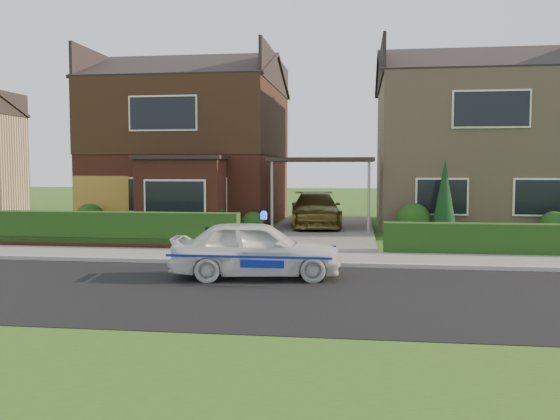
# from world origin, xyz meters

# --- Properties ---
(ground) EXTENTS (120.00, 120.00, 0.00)m
(ground) POSITION_xyz_m (0.00, 0.00, 0.00)
(ground) COLOR #285015
(ground) RESTS_ON ground
(road) EXTENTS (60.00, 6.00, 0.02)m
(road) POSITION_xyz_m (0.00, 0.00, 0.00)
(road) COLOR black
(road) RESTS_ON ground
(kerb) EXTENTS (60.00, 0.16, 0.12)m
(kerb) POSITION_xyz_m (0.00, 3.05, 0.06)
(kerb) COLOR #9E9993
(kerb) RESTS_ON ground
(sidewalk) EXTENTS (60.00, 2.00, 0.10)m
(sidewalk) POSITION_xyz_m (0.00, 4.10, 0.05)
(sidewalk) COLOR slate
(sidewalk) RESTS_ON ground
(grass_verge) EXTENTS (60.00, 4.00, 0.01)m
(grass_verge) POSITION_xyz_m (0.00, -5.00, 0.00)
(grass_verge) COLOR #285015
(grass_verge) RESTS_ON ground
(driveway) EXTENTS (3.80, 12.00, 0.12)m
(driveway) POSITION_xyz_m (0.00, 11.00, 0.06)
(driveway) COLOR #666059
(driveway) RESTS_ON ground
(house_left) EXTENTS (7.50, 9.53, 7.25)m
(house_left) POSITION_xyz_m (-5.78, 13.90, 3.81)
(house_left) COLOR brown
(house_left) RESTS_ON ground
(house_right) EXTENTS (7.50, 8.06, 7.25)m
(house_right) POSITION_xyz_m (5.80, 13.99, 3.66)
(house_right) COLOR #A18363
(house_right) RESTS_ON ground
(carport_link) EXTENTS (3.80, 3.00, 2.77)m
(carport_link) POSITION_xyz_m (0.00, 10.95, 2.66)
(carport_link) COLOR black
(carport_link) RESTS_ON ground
(garage_door) EXTENTS (2.20, 0.10, 2.10)m
(garage_door) POSITION_xyz_m (-8.25, 9.96, 1.05)
(garage_door) COLOR #985B21
(garage_door) RESTS_ON ground
(dwarf_wall) EXTENTS (7.70, 0.25, 0.36)m
(dwarf_wall) POSITION_xyz_m (-5.80, 5.30, 0.18)
(dwarf_wall) COLOR brown
(dwarf_wall) RESTS_ON ground
(hedge_left) EXTENTS (7.50, 0.55, 0.90)m
(hedge_left) POSITION_xyz_m (-5.80, 5.45, 0.00)
(hedge_left) COLOR #133611
(hedge_left) RESTS_ON ground
(hedge_right) EXTENTS (7.50, 0.55, 0.80)m
(hedge_right) POSITION_xyz_m (5.80, 5.35, 0.00)
(hedge_right) COLOR #133611
(hedge_right) RESTS_ON ground
(shrub_left_far) EXTENTS (1.08, 1.08, 1.08)m
(shrub_left_far) POSITION_xyz_m (-8.50, 9.50, 0.54)
(shrub_left_far) COLOR #133611
(shrub_left_far) RESTS_ON ground
(shrub_left_mid) EXTENTS (1.32, 1.32, 1.32)m
(shrub_left_mid) POSITION_xyz_m (-4.00, 9.30, 0.66)
(shrub_left_mid) COLOR #133611
(shrub_left_mid) RESTS_ON ground
(shrub_left_near) EXTENTS (0.84, 0.84, 0.84)m
(shrub_left_near) POSITION_xyz_m (-2.40, 9.60, 0.42)
(shrub_left_near) COLOR #133611
(shrub_left_near) RESTS_ON ground
(shrub_right_near) EXTENTS (1.20, 1.20, 1.20)m
(shrub_right_near) POSITION_xyz_m (3.20, 9.40, 0.60)
(shrub_right_near) COLOR #133611
(shrub_right_near) RESTS_ON ground
(shrub_right_mid) EXTENTS (0.96, 0.96, 0.96)m
(shrub_right_mid) POSITION_xyz_m (7.80, 9.50, 0.48)
(shrub_right_mid) COLOR #133611
(shrub_right_mid) RESTS_ON ground
(conifer_a) EXTENTS (0.90, 0.90, 2.60)m
(conifer_a) POSITION_xyz_m (4.20, 9.20, 1.30)
(conifer_a) COLOR black
(conifer_a) RESTS_ON ground
(police_car) EXTENTS (3.39, 3.85, 1.42)m
(police_car) POSITION_xyz_m (-0.82, 1.42, 0.63)
(police_car) COLOR silver
(police_car) RESTS_ON ground
(driveway_car) EXTENTS (2.34, 4.72, 1.32)m
(driveway_car) POSITION_xyz_m (-0.32, 11.81, 0.78)
(driveway_car) COLOR olive
(driveway_car) RESTS_ON driveway
(potted_plant_a) EXTENTS (0.47, 0.39, 0.76)m
(potted_plant_a) POSITION_xyz_m (-9.00, 8.37, 0.38)
(potted_plant_a) COLOR gray
(potted_plant_a) RESTS_ON ground
(potted_plant_b) EXTENTS (0.57, 0.55, 0.81)m
(potted_plant_b) POSITION_xyz_m (-5.49, 7.35, 0.40)
(potted_plant_b) COLOR gray
(potted_plant_b) RESTS_ON ground
(potted_plant_c) EXTENTS (0.60, 0.60, 0.77)m
(potted_plant_c) POSITION_xyz_m (-4.53, 9.00, 0.39)
(potted_plant_c) COLOR gray
(potted_plant_c) RESTS_ON ground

